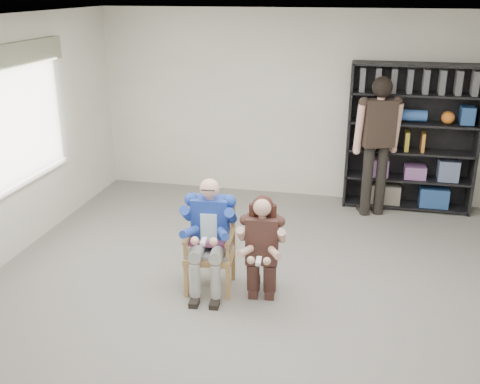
% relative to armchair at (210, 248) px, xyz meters
% --- Properties ---
extents(room_shell, '(6.00, 7.00, 2.80)m').
position_rel_armchair_xyz_m(room_shell, '(0.48, -0.37, 0.92)').
color(room_shell, white).
rests_on(room_shell, ground).
extents(floor, '(6.00, 7.00, 0.01)m').
position_rel_armchair_xyz_m(floor, '(0.48, -0.37, -0.48)').
color(floor, slate).
rests_on(floor, ground).
extents(window_left, '(0.16, 2.00, 1.75)m').
position_rel_armchair_xyz_m(window_left, '(-2.47, 0.63, 1.15)').
color(window_left, white).
rests_on(window_left, room_shell).
extents(armchair, '(0.61, 0.59, 0.96)m').
position_rel_armchair_xyz_m(armchair, '(0.00, 0.00, 0.00)').
color(armchair, '#A47E41').
rests_on(armchair, floor).
extents(seated_man, '(0.61, 0.80, 1.25)m').
position_rel_armchair_xyz_m(seated_man, '(0.00, 0.00, 0.14)').
color(seated_man, navy).
rests_on(seated_man, floor).
extents(kneeling_woman, '(0.55, 0.81, 1.14)m').
position_rel_armchair_xyz_m(kneeling_woman, '(0.58, -0.12, 0.09)').
color(kneeling_woman, '#39221D').
rests_on(kneeling_woman, floor).
extents(bookshelf, '(1.80, 0.38, 2.10)m').
position_rel_armchair_xyz_m(bookshelf, '(2.18, 2.91, 0.57)').
color(bookshelf, black).
rests_on(bookshelf, floor).
extents(standing_man, '(0.68, 0.52, 1.95)m').
position_rel_armchair_xyz_m(standing_man, '(1.70, 2.54, 0.49)').
color(standing_man, black).
rests_on(standing_man, floor).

